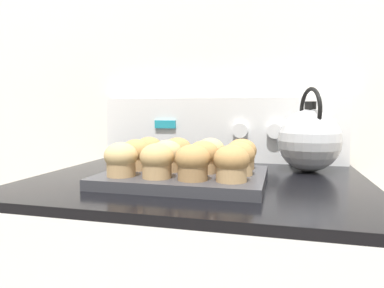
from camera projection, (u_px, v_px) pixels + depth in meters
The scene contains 16 objects.
wall_back at pixel (223, 66), 1.09m from camera, with size 8.00×0.05×2.40m.
control_panel at pixel (220, 129), 1.06m from camera, with size 0.74×0.07×0.19m.
muffin_pan at pixel (185, 177), 0.74m from camera, with size 0.34×0.27×0.02m.
muffin_r0_c0 at pixel (121, 160), 0.69m from camera, with size 0.07×0.07×0.07m.
muffin_r0_c1 at pixel (157, 161), 0.68m from camera, with size 0.07×0.07×0.07m.
muffin_r0_c2 at pixel (193, 162), 0.65m from camera, with size 0.07×0.07×0.07m.
muffin_r0_c3 at pixel (231, 164), 0.64m from camera, with size 0.07×0.07×0.07m.
muffin_r1_c0 at pixel (136, 155), 0.77m from camera, with size 0.07×0.07×0.07m.
muffin_r1_c1 at pixel (167, 156), 0.75m from camera, with size 0.07×0.07×0.07m.
muffin_r1_c2 at pixel (203, 157), 0.73m from camera, with size 0.07×0.07×0.07m.
muffin_r1_c3 at pixel (239, 159), 0.71m from camera, with size 0.07×0.07×0.07m.
muffin_r2_c0 at pixel (149, 151), 0.84m from camera, with size 0.07×0.07×0.07m.
muffin_r2_c1 at pixel (177, 152), 0.82m from camera, with size 0.07×0.07×0.07m.
muffin_r2_c2 at pixel (210, 153), 0.81m from camera, with size 0.07×0.07×0.07m.
muffin_r2_c3 at pixel (242, 154), 0.78m from camera, with size 0.07×0.07×0.07m.
tea_kettle at pixel (309, 139), 0.87m from camera, with size 0.16×0.19×0.21m.
Camera 1 is at (0.18, -0.44, 1.06)m, focal length 32.00 mm.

